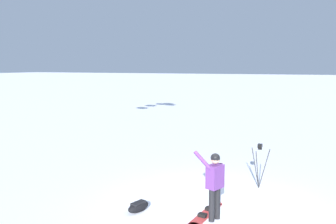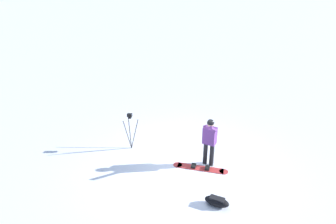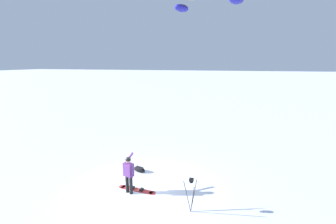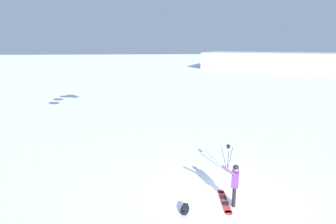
# 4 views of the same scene
# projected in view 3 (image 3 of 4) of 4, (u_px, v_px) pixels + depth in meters

# --- Properties ---
(ground_plane) EXTENTS (300.00, 300.00, 0.00)m
(ground_plane) POSITION_uv_depth(u_px,v_px,m) (148.00, 192.00, 9.69)
(ground_plane) COLOR white
(snowboarder) EXTENTS (0.73, 0.47, 1.64)m
(snowboarder) POSITION_uv_depth(u_px,v_px,m) (129.00, 171.00, 9.44)
(snowboarder) COLOR black
(snowboarder) RESTS_ON ground_plane
(snowboard) EXTENTS (0.41, 1.74, 0.10)m
(snowboard) POSITION_uv_depth(u_px,v_px,m) (137.00, 189.00, 9.84)
(snowboard) COLOR #B23333
(snowboard) RESTS_ON ground_plane
(gear_bag_large) EXTENTS (0.46, 0.72, 0.25)m
(gear_bag_large) POSITION_uv_depth(u_px,v_px,m) (139.00, 169.00, 11.46)
(gear_bag_large) COLOR black
(gear_bag_large) RESTS_ON ground_plane
(camera_tripod) EXTENTS (0.56, 0.48, 1.34)m
(camera_tripod) POSITION_uv_depth(u_px,v_px,m) (191.00, 188.00, 8.22)
(camera_tripod) COLOR #262628
(camera_tripod) RESTS_ON ground_plane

